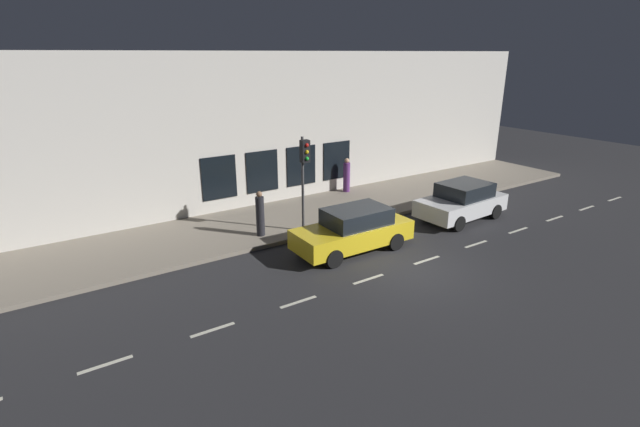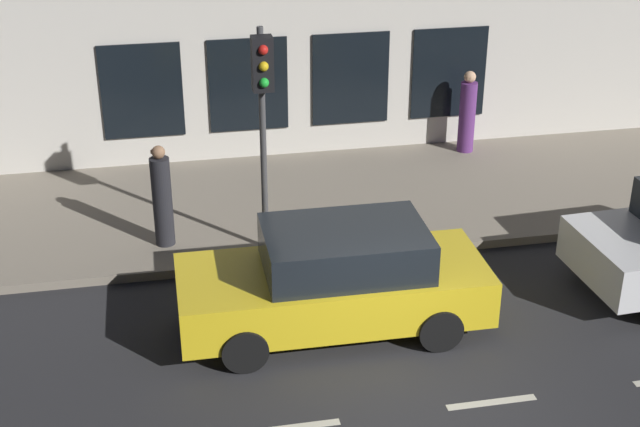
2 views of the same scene
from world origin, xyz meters
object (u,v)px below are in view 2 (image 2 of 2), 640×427
at_px(traffic_light, 263,91).
at_px(pedestrian_1, 162,199).
at_px(parked_car_0, 336,280).
at_px(pedestrian_0, 467,114).

xyz_separation_m(traffic_light, pedestrian_1, (0.59, 1.64, -1.94)).
distance_m(parked_car_0, pedestrian_0, 7.08).
distance_m(parked_car_0, pedestrian_1, 3.67).
bearing_deg(traffic_light, pedestrian_0, -52.45).
relative_size(parked_car_0, pedestrian_0, 2.57).
bearing_deg(traffic_light, pedestrian_1, 70.13).
bearing_deg(parked_car_0, pedestrian_0, -33.90).
height_order(traffic_light, pedestrian_1, traffic_light).
distance_m(traffic_light, pedestrian_0, 6.23).
relative_size(parked_car_0, pedestrian_1, 2.51).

